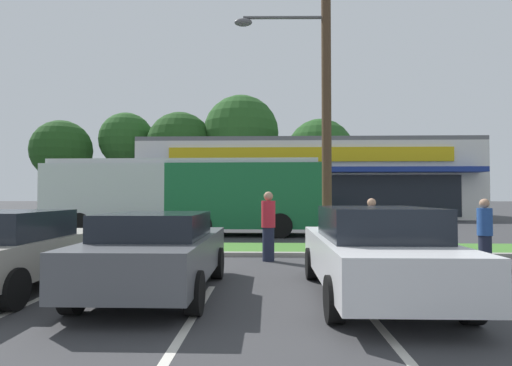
{
  "coord_description": "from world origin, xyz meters",
  "views": [
    {
      "loc": [
        1.73,
        1.0,
        1.73
      ],
      "look_at": [
        1.21,
        18.1,
        2.22
      ],
      "focal_mm": 29.29,
      "sensor_mm": 36.0,
      "label": 1
    }
  ],
  "objects_px": {
    "car_0": "(13,249)",
    "car_4": "(157,251)",
    "car_3": "(191,213)",
    "pedestrian_by_pole": "(485,234)",
    "car_5": "(374,251)",
    "pedestrian_near_bench": "(268,226)",
    "utility_pole": "(322,77)",
    "city_bus": "(185,194)",
    "pedestrian_mid": "(372,231)"
  },
  "relations": [
    {
      "from": "car_0",
      "to": "car_4",
      "type": "bearing_deg",
      "value": -94.78
    },
    {
      "from": "car_3",
      "to": "pedestrian_by_pole",
      "type": "height_order",
      "value": "pedestrian_by_pole"
    },
    {
      "from": "car_5",
      "to": "pedestrian_near_bench",
      "type": "height_order",
      "value": "pedestrian_near_bench"
    },
    {
      "from": "car_4",
      "to": "utility_pole",
      "type": "bearing_deg",
      "value": -32.3
    },
    {
      "from": "city_bus",
      "to": "pedestrian_mid",
      "type": "height_order",
      "value": "city_bus"
    },
    {
      "from": "car_3",
      "to": "car_5",
      "type": "relative_size",
      "value": 0.92
    },
    {
      "from": "city_bus",
      "to": "car_0",
      "type": "distance_m",
      "value": 10.7
    },
    {
      "from": "car_3",
      "to": "car_5",
      "type": "distance_m",
      "value": 17.12
    },
    {
      "from": "city_bus",
      "to": "car_5",
      "type": "distance_m",
      "value": 12.29
    },
    {
      "from": "pedestrian_by_pole",
      "to": "pedestrian_mid",
      "type": "height_order",
      "value": "pedestrian_mid"
    },
    {
      "from": "city_bus",
      "to": "car_0",
      "type": "xyz_separation_m",
      "value": [
        -1.02,
        -10.61,
        -1.02
      ]
    },
    {
      "from": "car_3",
      "to": "car_0",
      "type": "bearing_deg",
      "value": 88.7
    },
    {
      "from": "utility_pole",
      "to": "pedestrian_mid",
      "type": "bearing_deg",
      "value": -67.7
    },
    {
      "from": "utility_pole",
      "to": "car_0",
      "type": "relative_size",
      "value": 2.24
    },
    {
      "from": "car_3",
      "to": "pedestrian_near_bench",
      "type": "bearing_deg",
      "value": 109.49
    },
    {
      "from": "pedestrian_near_bench",
      "to": "car_4",
      "type": "bearing_deg",
      "value": 33.8
    },
    {
      "from": "pedestrian_near_bench",
      "to": "pedestrian_mid",
      "type": "xyz_separation_m",
      "value": [
        2.62,
        -0.3,
        -0.09
      ]
    },
    {
      "from": "city_bus",
      "to": "pedestrian_near_bench",
      "type": "distance_m",
      "value": 8.05
    },
    {
      "from": "car_4",
      "to": "pedestrian_by_pole",
      "type": "relative_size",
      "value": 2.59
    },
    {
      "from": "utility_pole",
      "to": "car_4",
      "type": "bearing_deg",
      "value": -122.3
    },
    {
      "from": "utility_pole",
      "to": "car_3",
      "type": "height_order",
      "value": "utility_pole"
    },
    {
      "from": "car_3",
      "to": "city_bus",
      "type": "bearing_deg",
      "value": 97.51
    },
    {
      "from": "car_3",
      "to": "car_5",
      "type": "xyz_separation_m",
      "value": [
        6.09,
        -16.0,
        0.02
      ]
    },
    {
      "from": "car_3",
      "to": "car_5",
      "type": "height_order",
      "value": "car_5"
    },
    {
      "from": "utility_pole",
      "to": "pedestrian_near_bench",
      "type": "height_order",
      "value": "utility_pole"
    },
    {
      "from": "city_bus",
      "to": "pedestrian_by_pole",
      "type": "bearing_deg",
      "value": 137.24
    },
    {
      "from": "pedestrian_by_pole",
      "to": "car_5",
      "type": "bearing_deg",
      "value": -41.81
    },
    {
      "from": "car_5",
      "to": "pedestrian_mid",
      "type": "height_order",
      "value": "pedestrian_mid"
    },
    {
      "from": "pedestrian_near_bench",
      "to": "pedestrian_by_pole",
      "type": "height_order",
      "value": "pedestrian_near_bench"
    },
    {
      "from": "car_0",
      "to": "car_5",
      "type": "height_order",
      "value": "car_5"
    },
    {
      "from": "pedestrian_by_pole",
      "to": "pedestrian_near_bench",
      "type": "bearing_deg",
      "value": -94.89
    },
    {
      "from": "city_bus",
      "to": "pedestrian_mid",
      "type": "bearing_deg",
      "value": 131.23
    },
    {
      "from": "car_5",
      "to": "city_bus",
      "type": "bearing_deg",
      "value": 26.32
    },
    {
      "from": "city_bus",
      "to": "car_5",
      "type": "xyz_separation_m",
      "value": [
        5.43,
        -10.98,
        -0.98
      ]
    },
    {
      "from": "city_bus",
      "to": "pedestrian_near_bench",
      "type": "xyz_separation_m",
      "value": [
        3.64,
        -7.13,
        -0.85
      ]
    },
    {
      "from": "utility_pole",
      "to": "pedestrian_mid",
      "type": "xyz_separation_m",
      "value": [
        0.95,
        -2.31,
        -4.59
      ]
    },
    {
      "from": "car_4",
      "to": "car_5",
      "type": "relative_size",
      "value": 0.9
    },
    {
      "from": "car_5",
      "to": "pedestrian_by_pole",
      "type": "distance_m",
      "value": 4.17
    },
    {
      "from": "pedestrian_mid",
      "to": "car_0",
      "type": "bearing_deg",
      "value": -92.59
    },
    {
      "from": "car_3",
      "to": "pedestrian_mid",
      "type": "relative_size",
      "value": 2.66
    },
    {
      "from": "car_4",
      "to": "car_5",
      "type": "height_order",
      "value": "car_5"
    },
    {
      "from": "car_0",
      "to": "car_3",
      "type": "height_order",
      "value": "car_3"
    },
    {
      "from": "city_bus",
      "to": "pedestrian_by_pole",
      "type": "distance_m",
      "value": 12.02
    },
    {
      "from": "pedestrian_mid",
      "to": "car_5",
      "type": "bearing_deg",
      "value": -39.27
    },
    {
      "from": "utility_pole",
      "to": "car_5",
      "type": "xyz_separation_m",
      "value": [
        0.12,
        -5.86,
        -4.64
      ]
    },
    {
      "from": "car_3",
      "to": "car_4",
      "type": "xyz_separation_m",
      "value": [
        2.36,
        -15.85,
        -0.01
      ]
    },
    {
      "from": "utility_pole",
      "to": "car_5",
      "type": "relative_size",
      "value": 2.14
    },
    {
      "from": "city_bus",
      "to": "pedestrian_by_pole",
      "type": "xyz_separation_m",
      "value": [
        8.64,
        -8.31,
        -0.94
      ]
    },
    {
      "from": "city_bus",
      "to": "car_3",
      "type": "distance_m",
      "value": 5.16
    },
    {
      "from": "car_0",
      "to": "pedestrian_mid",
      "type": "relative_size",
      "value": 2.74
    }
  ]
}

